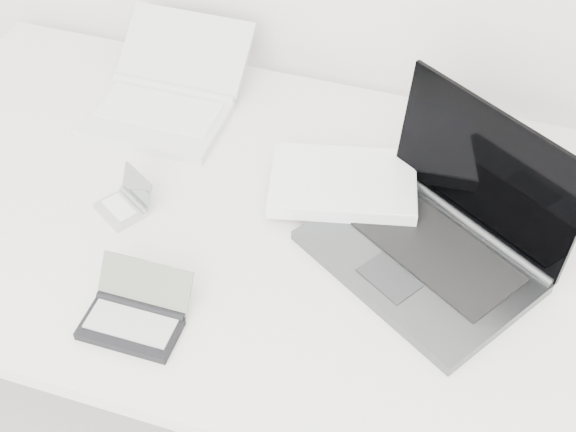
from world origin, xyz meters
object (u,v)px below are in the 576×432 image
(netbook_open_white, at_px, (165,99))
(desk, at_px, (312,247))
(palmtop_charcoal, at_px, (135,317))
(laptop_large, at_px, (407,218))

(netbook_open_white, bearing_deg, desk, -31.27)
(netbook_open_white, height_order, palmtop_charcoal, netbook_open_white)
(netbook_open_white, bearing_deg, palmtop_charcoal, -71.34)
(laptop_large, bearing_deg, desk, -134.21)
(laptop_large, xyz_separation_m, netbook_open_white, (-0.51, 0.18, -0.01))
(netbook_open_white, distance_m, palmtop_charcoal, 0.51)
(laptop_large, relative_size, netbook_open_white, 1.67)
(desk, xyz_separation_m, palmtop_charcoal, (-0.20, -0.27, 0.06))
(desk, bearing_deg, netbook_open_white, 148.98)
(laptop_large, distance_m, palmtop_charcoal, 0.46)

